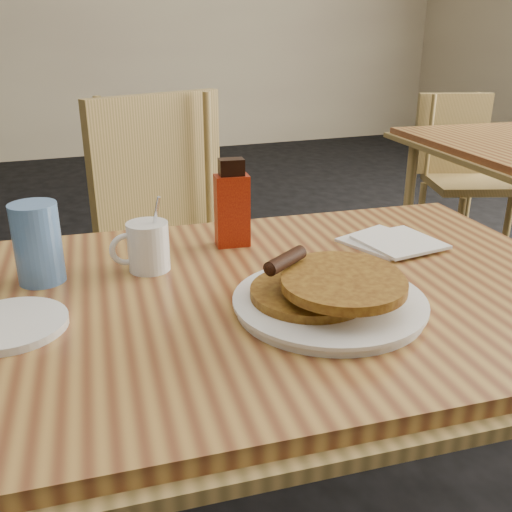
{
  "coord_description": "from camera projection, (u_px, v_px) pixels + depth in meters",
  "views": [
    {
      "loc": [
        -0.31,
        -0.79,
        1.16
      ],
      "look_at": [
        0.01,
        0.03,
        0.8
      ],
      "focal_mm": 40.0,
      "sensor_mm": 36.0,
      "label": 1
    }
  ],
  "objects": [
    {
      "name": "syrup_bottle",
      "position": [
        232.0,
        206.0,
        1.12
      ],
      "size": [
        0.07,
        0.05,
        0.18
      ],
      "rotation": [
        0.0,
        0.0,
        -0.13
      ],
      "color": "maroon",
      "rests_on": "main_table"
    },
    {
      "name": "main_table",
      "position": [
        270.0,
        311.0,
        0.98
      ],
      "size": [
        1.22,
        0.89,
        0.75
      ],
      "rotation": [
        0.0,
        0.0,
        -0.09
      ],
      "color": "#AC7D3D",
      "rests_on": "floor"
    },
    {
      "name": "pancake_plate",
      "position": [
        330.0,
        294.0,
        0.88
      ],
      "size": [
        0.3,
        0.3,
        0.09
      ],
      "rotation": [
        0.0,
        0.0,
        0.14
      ],
      "color": "white",
      "rests_on": "main_table"
    },
    {
      "name": "chair_main_far",
      "position": [
        169.0,
        234.0,
        1.69
      ],
      "size": [
        0.57,
        0.59,
        0.98
      ],
      "rotation": [
        0.0,
        0.0,
        0.37
      ],
      "color": "tan",
      "rests_on": "floor"
    },
    {
      "name": "napkin_stack",
      "position": [
        392.0,
        242.0,
        1.15
      ],
      "size": [
        0.19,
        0.2,
        0.01
      ],
      "rotation": [
        0.0,
        0.0,
        0.32
      ],
      "color": "silver",
      "rests_on": "main_table"
    },
    {
      "name": "wall_back",
      "position": [
        51.0,
        0.0,
        5.03
      ],
      "size": [
        8.0,
        0.0,
        8.0
      ],
      "primitive_type": "plane",
      "rotation": [
        1.57,
        0.0,
        0.0
      ],
      "color": "beige",
      "rests_on": "ground"
    },
    {
      "name": "coffee_mug",
      "position": [
        147.0,
        246.0,
        1.02
      ],
      "size": [
        0.11,
        0.07,
        0.14
      ],
      "rotation": [
        0.0,
        0.0,
        0.01
      ],
      "color": "white",
      "rests_on": "main_table"
    },
    {
      "name": "blue_tumbler",
      "position": [
        38.0,
        243.0,
        0.96
      ],
      "size": [
        0.08,
        0.08,
        0.14
      ],
      "primitive_type": "cylinder",
      "rotation": [
        0.0,
        0.0,
        0.05
      ],
      "color": "#527FC1",
      "rests_on": "main_table"
    },
    {
      "name": "side_saucer",
      "position": [
        10.0,
        325.0,
        0.83
      ],
      "size": [
        0.19,
        0.19,
        0.01
      ],
      "primitive_type": "cylinder",
      "rotation": [
        0.0,
        0.0,
        0.2
      ],
      "color": "white",
      "rests_on": "main_table"
    },
    {
      "name": "chair_neighbor_far",
      "position": [
        459.0,
        162.0,
        3.0
      ],
      "size": [
        0.49,
        0.5,
        0.85
      ],
      "rotation": [
        0.0,
        0.0,
        -0.35
      ],
      "color": "tan",
      "rests_on": "floor"
    }
  ]
}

